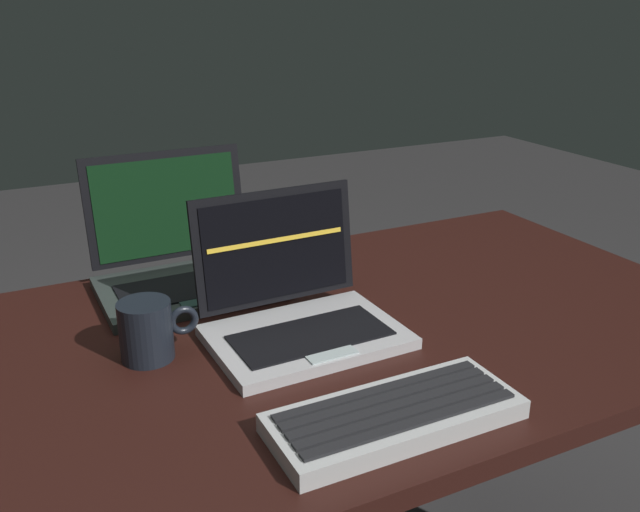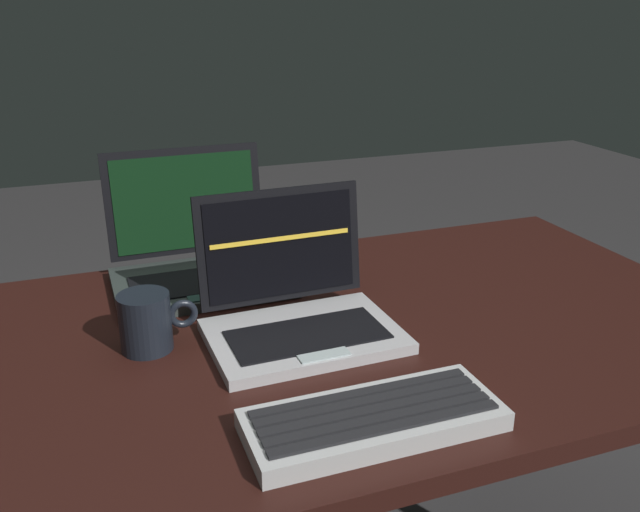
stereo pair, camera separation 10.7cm
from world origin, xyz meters
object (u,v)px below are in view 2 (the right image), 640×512
at_px(laptop_front, 297,308).
at_px(external_keyboard, 373,419).
at_px(laptop_rear, 197,257).
at_px(coffee_mug, 147,322).

relative_size(laptop_front, external_keyboard, 0.92).
height_order(laptop_rear, external_keyboard, laptop_rear).
bearing_deg(laptop_front, coffee_mug, 172.89).
height_order(external_keyboard, coffee_mug, coffee_mug).
bearing_deg(laptop_front, laptop_rear, 112.03).
xyz_separation_m(laptop_rear, external_keyboard, (0.12, -0.56, -0.03)).
height_order(laptop_front, coffee_mug, laptop_front).
xyz_separation_m(laptop_rear, coffee_mug, (-0.12, -0.24, -0.00)).
distance_m(laptop_front, external_keyboard, 0.29).
xyz_separation_m(laptop_front, laptop_rear, (-0.11, 0.27, 0.00)).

